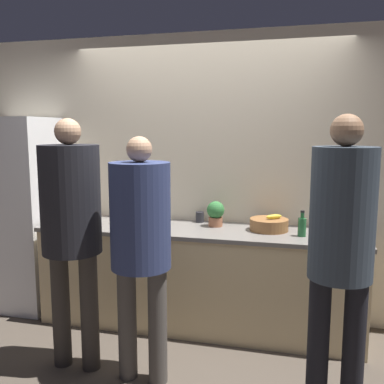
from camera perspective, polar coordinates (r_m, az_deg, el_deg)
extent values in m
plane|color=#4C4238|center=(3.71, -0.62, -19.60)|extent=(14.00, 14.00, 0.00)
cube|color=beige|center=(3.99, 1.99, 2.06)|extent=(5.20, 0.06, 2.60)
cube|color=beige|center=(3.87, 0.85, -11.45)|extent=(2.77, 0.67, 0.85)
cube|color=slate|center=(3.75, 0.87, -5.08)|extent=(2.80, 0.70, 0.03)
cube|color=white|center=(4.49, -21.80, -2.67)|extent=(0.66, 0.60, 1.85)
cylinder|color=#38332D|center=(3.39, -17.06, -14.60)|extent=(0.13, 0.13, 0.87)
cylinder|color=#38332D|center=(3.28, -13.51, -15.24)|extent=(0.13, 0.13, 0.87)
cylinder|color=black|center=(3.11, -15.89, -0.96)|extent=(0.42, 0.42, 0.76)
sphere|color=tan|center=(3.07, -16.24, 7.75)|extent=(0.18, 0.18, 0.18)
cylinder|color=#4C4742|center=(3.14, -8.63, -16.79)|extent=(0.13, 0.13, 0.81)
cylinder|color=#4C4742|center=(3.07, -4.61, -17.36)|extent=(0.13, 0.13, 0.81)
cylinder|color=navy|center=(2.86, -6.90, -3.16)|extent=(0.41, 0.41, 0.71)
sphere|color=tan|center=(2.81, -7.06, 5.68)|extent=(0.17, 0.17, 0.17)
cylinder|color=black|center=(2.85, 16.45, -19.08)|extent=(0.13, 0.13, 0.87)
cylinder|color=black|center=(2.87, 20.73, -19.11)|extent=(0.13, 0.13, 0.87)
cylinder|color=#333D47|center=(2.59, 19.43, -2.76)|extent=(0.37, 0.37, 0.77)
sphere|color=#936B4C|center=(2.55, 19.95, 7.76)|extent=(0.18, 0.18, 0.18)
cylinder|color=brown|center=(3.70, 10.22, -4.30)|extent=(0.33, 0.33, 0.10)
ellipsoid|color=yellow|center=(3.68, 10.88, -3.25)|extent=(0.15, 0.12, 0.04)
cylinder|color=#3D424C|center=(3.99, -7.50, -3.10)|extent=(0.10, 0.10, 0.13)
cylinder|color=#99754C|center=(3.97, -7.67, -1.51)|extent=(0.01, 0.06, 0.25)
cylinder|color=#99754C|center=(3.97, -7.39, -1.51)|extent=(0.03, 0.05, 0.25)
cylinder|color=#99754C|center=(3.96, -7.58, -1.54)|extent=(0.05, 0.01, 0.25)
cylinder|color=red|center=(4.40, -14.93, -1.94)|extent=(0.08, 0.08, 0.18)
cylinder|color=red|center=(4.39, -14.98, -0.45)|extent=(0.03, 0.03, 0.06)
cylinder|color=black|center=(4.38, -15.00, 0.04)|extent=(0.04, 0.04, 0.02)
cylinder|color=#236033|center=(3.55, 14.45, -4.58)|extent=(0.07, 0.07, 0.15)
cylinder|color=#236033|center=(3.53, 14.51, -3.05)|extent=(0.03, 0.03, 0.05)
cylinder|color=black|center=(3.53, 14.53, -2.54)|extent=(0.03, 0.03, 0.02)
cylinder|color=#333338|center=(3.95, -10.00, -3.44)|extent=(0.06, 0.06, 0.11)
cylinder|color=#333338|center=(3.94, -10.03, -2.42)|extent=(0.03, 0.03, 0.03)
cylinder|color=black|center=(3.93, -10.04, -2.09)|extent=(0.03, 0.03, 0.01)
cylinder|color=#28282D|center=(3.96, 1.05, -3.36)|extent=(0.08, 0.08, 0.10)
cylinder|color=#9E6042|center=(3.81, 3.15, -3.98)|extent=(0.12, 0.12, 0.08)
sphere|color=#2D6B33|center=(3.79, 3.17, -2.40)|extent=(0.16, 0.16, 0.16)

